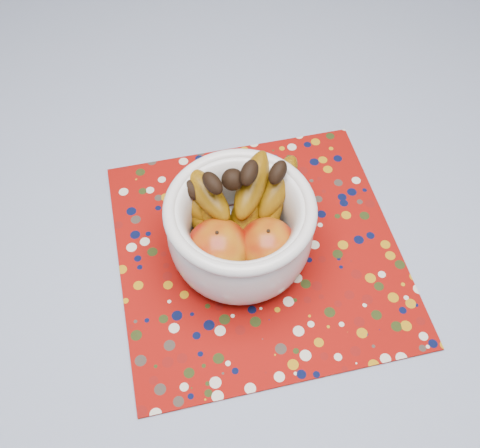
# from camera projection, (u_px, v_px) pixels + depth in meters

# --- Properties ---
(table) EXTENTS (1.20, 1.20, 0.75)m
(table) POSITION_uv_depth(u_px,v_px,m) (245.00, 280.00, 0.92)
(table) COLOR brown
(table) RESTS_ON ground
(tablecloth) EXTENTS (1.32, 1.32, 0.01)m
(tablecloth) POSITION_uv_depth(u_px,v_px,m) (246.00, 254.00, 0.85)
(tablecloth) COLOR slate
(tablecloth) RESTS_ON table
(placemat) EXTENTS (0.50, 0.50, 0.00)m
(placemat) POSITION_uv_depth(u_px,v_px,m) (258.00, 251.00, 0.85)
(placemat) COLOR maroon
(placemat) RESTS_ON tablecloth
(fruit_bowl) EXTENTS (0.25, 0.22, 0.17)m
(fruit_bowl) POSITION_uv_depth(u_px,v_px,m) (238.00, 221.00, 0.79)
(fruit_bowl) COLOR white
(fruit_bowl) RESTS_ON placemat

